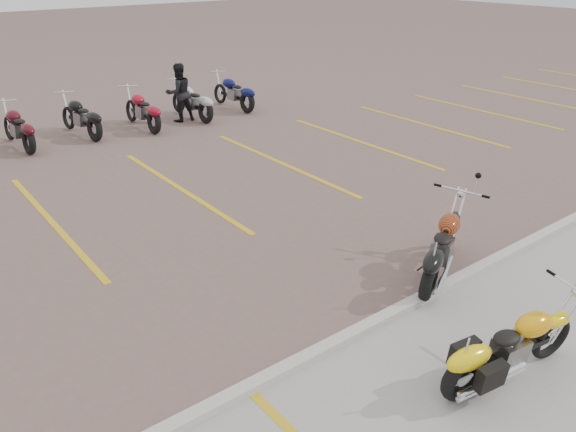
{
  "coord_description": "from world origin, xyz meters",
  "views": [
    {
      "loc": [
        -5.01,
        -6.22,
        4.57
      ],
      "look_at": [
        -0.0,
        0.24,
        0.75
      ],
      "focal_mm": 35.0,
      "sensor_mm": 36.0,
      "label": 1
    }
  ],
  "objects": [
    {
      "name": "curb",
      "position": [
        0.0,
        -2.0,
        0.06
      ],
      "size": [
        60.0,
        0.18,
        0.12
      ],
      "primitive_type": "cube",
      "color": "#ADAAA3",
      "rests_on": "ground"
    },
    {
      "name": "ground",
      "position": [
        0.0,
        0.0,
        0.0
      ],
      "size": [
        100.0,
        100.0,
        0.0
      ],
      "primitive_type": "plane",
      "color": "brown",
      "rests_on": "ground"
    },
    {
      "name": "flame_cruiser",
      "position": [
        1.46,
        -1.65,
        0.45
      ],
      "size": [
        2.03,
        1.12,
        0.91
      ],
      "rotation": [
        0.08,
        0.0,
        0.47
      ],
      "color": "black",
      "rests_on": "ground"
    },
    {
      "name": "yellow_cruiser",
      "position": [
        0.18,
        -3.63,
        0.42
      ],
      "size": [
        2.06,
        0.46,
        0.85
      ],
      "rotation": [
        0.1,
        0.0,
        -0.15
      ],
      "color": "black",
      "rests_on": "ground"
    },
    {
      "name": "parking_stripes",
      "position": [
        0.0,
        4.0,
        0.0
      ],
      "size": [
        38.0,
        5.5,
        0.01
      ],
      "primitive_type": null,
      "color": "gold",
      "rests_on": "ground"
    },
    {
      "name": "person_b",
      "position": [
        2.6,
        8.86,
        0.85
      ],
      "size": [
        0.84,
        0.66,
        1.71
      ],
      "primitive_type": "imported",
      "rotation": [
        0.0,
        0.0,
        3.13
      ],
      "color": "black",
      "rests_on": "ground"
    },
    {
      "name": "concrete_apron",
      "position": [
        0.0,
        -4.5,
        0.01
      ],
      "size": [
        60.0,
        5.0,
        0.01
      ],
      "primitive_type": "cube",
      "color": "#9E9B93",
      "rests_on": "ground"
    }
  ]
}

